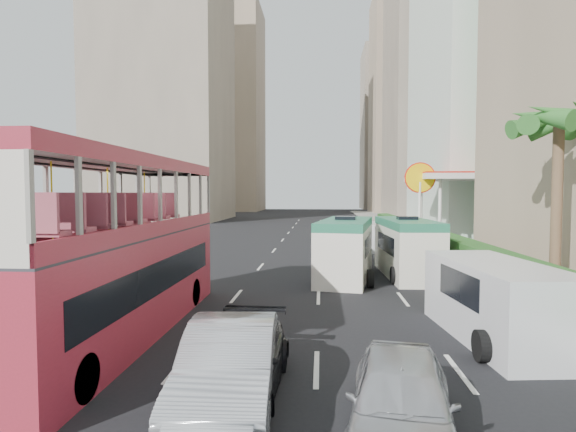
# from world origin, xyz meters

# --- Properties ---
(ground_plane) EXTENTS (200.00, 200.00, 0.00)m
(ground_plane) POSITION_xyz_m (0.00, 0.00, 0.00)
(ground_plane) COLOR black
(ground_plane) RESTS_ON ground
(double_decker_bus) EXTENTS (2.50, 11.00, 5.06)m
(double_decker_bus) POSITION_xyz_m (-6.00, 0.00, 2.53)
(double_decker_bus) COLOR #A72637
(double_decker_bus) RESTS_ON ground
(car_silver_lane_a) EXTENTS (1.96, 4.84, 1.56)m
(car_silver_lane_a) POSITION_xyz_m (-2.01, -3.91, 0.00)
(car_silver_lane_a) COLOR #B0B3B8
(car_silver_lane_a) RESTS_ON ground
(car_black) EXTENTS (1.93, 4.50, 1.29)m
(car_black) POSITION_xyz_m (-1.97, -3.44, 0.00)
(car_black) COLOR black
(car_black) RESTS_ON ground
(van_asset) EXTENTS (2.84, 4.65, 1.21)m
(van_asset) POSITION_xyz_m (1.29, 15.49, 0.00)
(van_asset) COLOR silver
(van_asset) RESTS_ON ground
(minibus_near) EXTENTS (3.10, 6.52, 2.78)m
(minibus_near) POSITION_xyz_m (0.85, 9.07, 1.39)
(minibus_near) COLOR silver
(minibus_near) RESTS_ON ground
(minibus_far) EXTENTS (2.35, 6.29, 2.75)m
(minibus_far) POSITION_xyz_m (3.84, 9.88, 1.38)
(minibus_far) COLOR silver
(minibus_far) RESTS_ON ground
(panel_van_near) EXTENTS (2.68, 5.52, 2.13)m
(panel_van_near) POSITION_xyz_m (4.49, 0.43, 1.07)
(panel_van_near) COLOR silver
(panel_van_near) RESTS_ON ground
(panel_van_far) EXTENTS (1.97, 4.75, 1.89)m
(panel_van_far) POSITION_xyz_m (3.97, 20.08, 0.94)
(panel_van_far) COLOR silver
(panel_van_far) RESTS_ON ground
(sidewalk) EXTENTS (6.00, 120.00, 0.18)m
(sidewalk) POSITION_xyz_m (9.00, 25.00, 0.09)
(sidewalk) COLOR #99968C
(sidewalk) RESTS_ON ground
(kerb_wall) EXTENTS (0.30, 44.00, 1.00)m
(kerb_wall) POSITION_xyz_m (6.20, 14.00, 0.68)
(kerb_wall) COLOR silver
(kerb_wall) RESTS_ON sidewalk
(hedge) EXTENTS (1.10, 44.00, 0.70)m
(hedge) POSITION_xyz_m (6.20, 14.00, 1.53)
(hedge) COLOR #2D6626
(hedge) RESTS_ON kerb_wall
(palm_tree) EXTENTS (0.36, 0.36, 6.40)m
(palm_tree) POSITION_xyz_m (7.80, 4.00, 3.38)
(palm_tree) COLOR brown
(palm_tree) RESTS_ON sidewalk
(shell_station) EXTENTS (6.50, 8.00, 5.50)m
(shell_station) POSITION_xyz_m (10.00, 23.00, 2.75)
(shell_station) COLOR silver
(shell_station) RESTS_ON ground
(tower_mid) EXTENTS (16.00, 16.00, 50.00)m
(tower_mid) POSITION_xyz_m (18.00, 58.00, 25.00)
(tower_mid) COLOR gray
(tower_mid) RESTS_ON ground
(tower_far_a) EXTENTS (14.00, 14.00, 44.00)m
(tower_far_a) POSITION_xyz_m (17.00, 82.00, 22.00)
(tower_far_a) COLOR tan
(tower_far_a) RESTS_ON ground
(tower_far_b) EXTENTS (14.00, 14.00, 40.00)m
(tower_far_b) POSITION_xyz_m (17.00, 104.00, 20.00)
(tower_far_b) COLOR gray
(tower_far_b) RESTS_ON ground
(tower_left_a) EXTENTS (18.00, 18.00, 52.00)m
(tower_left_a) POSITION_xyz_m (-24.00, 55.00, 26.00)
(tower_left_a) COLOR gray
(tower_left_a) RESTS_ON ground
(tower_left_b) EXTENTS (16.00, 16.00, 46.00)m
(tower_left_b) POSITION_xyz_m (-22.00, 90.00, 23.00)
(tower_left_b) COLOR tan
(tower_left_b) RESTS_ON ground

